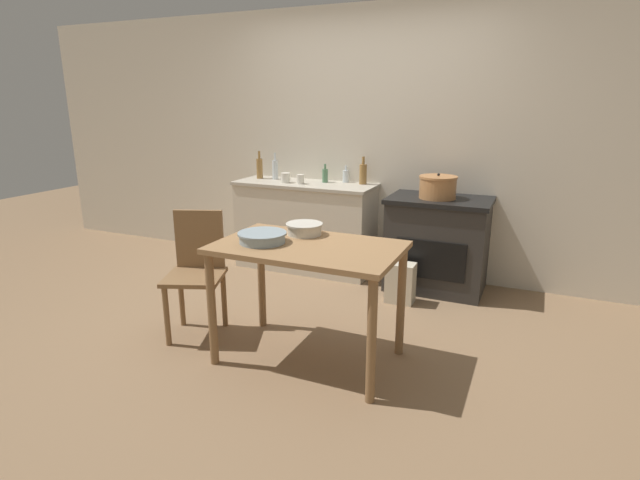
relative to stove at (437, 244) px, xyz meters
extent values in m
plane|color=#896B4C|center=(-0.81, -1.26, -0.43)|extent=(14.00, 14.00, 0.00)
cube|color=beige|center=(-0.81, 0.32, 0.85)|extent=(8.00, 0.07, 2.55)
cube|color=beige|center=(-1.35, 0.04, 0.00)|extent=(1.39, 0.50, 0.86)
cube|color=#B6AD9C|center=(-1.35, 0.04, 0.45)|extent=(1.42, 0.53, 0.03)
cube|color=#2D2B28|center=(0.00, 0.00, -0.02)|extent=(0.86, 0.57, 0.81)
cube|color=black|center=(0.00, 0.00, 0.40)|extent=(0.90, 0.61, 0.04)
cube|color=black|center=(0.00, -0.29, -0.07)|extent=(0.60, 0.01, 0.34)
cube|color=#997047|center=(-0.52, -1.65, 0.35)|extent=(1.18, 0.73, 0.03)
cylinder|color=olive|center=(-1.06, -1.97, -0.05)|extent=(0.06, 0.06, 0.76)
cylinder|color=olive|center=(0.03, -1.97, -0.05)|extent=(0.06, 0.06, 0.76)
cylinder|color=olive|center=(-1.06, -1.34, -0.05)|extent=(0.06, 0.06, 0.76)
cylinder|color=olive|center=(0.03, -1.34, -0.05)|extent=(0.06, 0.06, 0.76)
cube|color=olive|center=(-1.41, -1.68, 0.03)|extent=(0.52, 0.52, 0.03)
cube|color=olive|center=(-1.48, -1.50, 0.26)|extent=(0.35, 0.16, 0.44)
cylinder|color=olive|center=(-1.51, -1.89, -0.21)|extent=(0.04, 0.04, 0.44)
cylinder|color=olive|center=(-1.20, -1.77, -0.21)|extent=(0.04, 0.04, 0.44)
cylinder|color=olive|center=(-1.63, -1.58, -0.21)|extent=(0.04, 0.04, 0.44)
cylinder|color=olive|center=(-1.32, -1.46, -0.21)|extent=(0.04, 0.04, 0.44)
cube|color=beige|center=(-0.21, -0.46, -0.25)|extent=(0.24, 0.17, 0.35)
cylinder|color=#B77A47|center=(-0.02, -0.03, 0.51)|extent=(0.32, 0.32, 0.18)
cylinder|color=#B77A47|center=(-0.02, -0.03, 0.61)|extent=(0.33, 0.33, 0.02)
sphere|color=black|center=(-0.02, -0.03, 0.63)|extent=(0.02, 0.02, 0.02)
cylinder|color=silver|center=(-0.64, -1.44, 0.41)|extent=(0.23, 0.23, 0.08)
cylinder|color=beige|center=(-0.64, -1.44, 0.45)|extent=(0.25, 0.25, 0.01)
cylinder|color=#93A8B2|center=(-0.81, -1.72, 0.41)|extent=(0.30, 0.30, 0.07)
cylinder|color=#8597A0|center=(-0.81, -1.72, 0.43)|extent=(0.32, 0.32, 0.01)
cylinder|color=silver|center=(-0.99, 0.23, 0.52)|extent=(0.06, 0.06, 0.12)
cylinder|color=silver|center=(-0.99, 0.23, 0.61)|extent=(0.02, 0.02, 0.05)
cylinder|color=olive|center=(-0.79, 0.19, 0.56)|extent=(0.07, 0.07, 0.19)
cylinder|color=olive|center=(-0.79, 0.19, 0.69)|extent=(0.03, 0.03, 0.07)
cylinder|color=#517F5B|center=(-1.17, 0.14, 0.53)|extent=(0.06, 0.06, 0.13)
cylinder|color=#517F5B|center=(-1.17, 0.14, 0.62)|extent=(0.02, 0.02, 0.05)
cylinder|color=olive|center=(-1.90, 0.10, 0.57)|extent=(0.06, 0.06, 0.20)
cylinder|color=olive|center=(-1.90, 0.10, 0.71)|extent=(0.02, 0.02, 0.08)
cylinder|color=silver|center=(-1.73, 0.12, 0.56)|extent=(0.06, 0.06, 0.19)
cylinder|color=silver|center=(-1.73, 0.12, 0.70)|extent=(0.02, 0.02, 0.08)
cylinder|color=silver|center=(-1.52, -0.04, 0.51)|extent=(0.09, 0.09, 0.10)
cylinder|color=silver|center=(-1.36, -0.04, 0.51)|extent=(0.07, 0.07, 0.09)
camera|label=1|loc=(0.79, -4.40, 1.27)|focal=28.00mm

